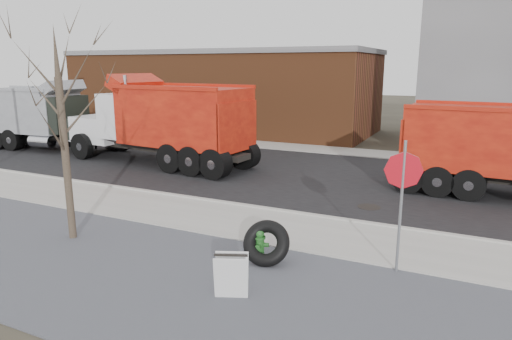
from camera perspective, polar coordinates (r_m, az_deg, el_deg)
The scene contains 14 objects.
ground at distance 12.56m, azimuth -2.81°, elevation -6.92°, with size 120.00×120.00×0.00m, color #383328.
gravel_verge at distance 9.86m, azimuth -12.76°, elevation -12.91°, with size 60.00×5.00×0.03m, color slate.
sidewalk at distance 12.75m, azimuth -2.28°, elevation -6.45°, with size 60.00×2.50×0.06m, color #9E9B93.
curb at distance 13.85m, azimuth 0.24°, elevation -4.75°, with size 60.00×0.15×0.11m, color #9E9B93.
road at distance 18.11m, azimuth 6.68°, elevation -0.74°, with size 60.00×9.40×0.02m, color black.
far_sidewalk at distance 23.46m, azimuth 11.24°, elevation 2.27°, with size 60.00×2.00×0.06m, color #9E9B93.
building_brick at distance 31.57m, azimuth -4.23°, elevation 9.95°, with size 20.20×8.20×5.30m.
bare_tree at distance 11.82m, azimuth -23.21°, elevation 7.22°, with size 3.20×3.20×5.20m.
fire_hydrant at distance 10.29m, azimuth 0.44°, elevation -9.45°, with size 0.42×0.41×0.74m.
truck_tire at distance 10.11m, azimuth 1.29°, elevation -9.13°, with size 1.15×0.95×1.03m.
stop_sign at distance 9.64m, azimuth 17.84°, elevation -1.76°, with size 0.75×0.22×2.82m.
sandwich_board at distance 8.66m, azimuth -3.12°, elevation -13.07°, with size 0.72×0.60×0.86m.
dump_truck_red_b at distance 20.28m, azimuth -11.66°, elevation 6.14°, with size 9.31×3.49×3.85m.
dump_truck_grey at distance 26.13m, azimuth -25.14°, elevation 6.27°, with size 7.83×2.91×3.51m.
Camera 1 is at (5.65, -10.38, 4.25)m, focal length 32.00 mm.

